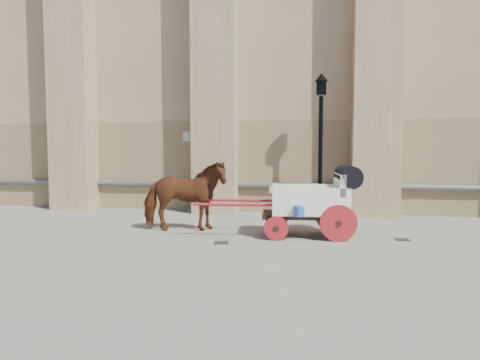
# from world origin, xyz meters

# --- Properties ---
(ground) EXTENTS (90.00, 90.00, 0.00)m
(ground) POSITION_xyz_m (0.00, 0.00, 0.00)
(ground) COLOR slate
(ground) RESTS_ON ground
(horse) EXTENTS (2.27, 1.40, 1.78)m
(horse) POSITION_xyz_m (-1.05, 0.37, 0.89)
(horse) COLOR #5B2912
(horse) RESTS_ON ground
(carriage) EXTENTS (3.95, 1.48, 1.70)m
(carriage) POSITION_xyz_m (2.20, 0.29, 0.92)
(carriage) COLOR black
(carriage) RESTS_ON ground
(street_lamp) EXTENTS (0.40, 0.40, 4.31)m
(street_lamp) POSITION_xyz_m (2.35, 3.02, 2.30)
(street_lamp) COLOR black
(street_lamp) RESTS_ON ground
(drain_grate_near) EXTENTS (0.36, 0.36, 0.01)m
(drain_grate_near) POSITION_xyz_m (0.16, -0.83, 0.01)
(drain_grate_near) COLOR black
(drain_grate_near) RESTS_ON ground
(drain_grate_far) EXTENTS (0.36, 0.36, 0.01)m
(drain_grate_far) POSITION_xyz_m (4.17, 0.22, 0.01)
(drain_grate_far) COLOR black
(drain_grate_far) RESTS_ON ground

